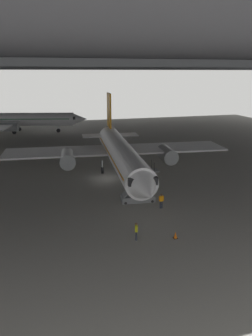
{
  "coord_description": "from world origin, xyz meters",
  "views": [
    {
      "loc": [
        -9.33,
        -40.45,
        13.49
      ],
      "look_at": [
        0.9,
        -3.84,
        2.39
      ],
      "focal_mm": 35.23,
      "sensor_mm": 36.0,
      "label": 1
    }
  ],
  "objects_px": {
    "airplane_main": "(120,153)",
    "airplane_distant": "(23,119)",
    "boarding_stairs": "(138,195)",
    "traffic_cone_orange": "(175,235)",
    "crew_worker_by_stairs": "(161,200)",
    "crew_worker_near_nose": "(136,230)"
  },
  "relations": [
    {
      "from": "airplane_main",
      "to": "airplane_distant",
      "type": "xyz_separation_m",
      "value": [
        -13.1,
        38.3,
        -0.17
      ]
    },
    {
      "from": "crew_worker_near_nose",
      "to": "traffic_cone_orange",
      "type": "distance_m",
      "value": 3.38
    },
    {
      "from": "boarding_stairs",
      "to": "airplane_distant",
      "type": "xyz_separation_m",
      "value": [
        -12.74,
        47.31,
        2.35
      ]
    },
    {
      "from": "airplane_distant",
      "to": "airplane_main",
      "type": "bearing_deg",
      "value": -71.11
    },
    {
      "from": "airplane_main",
      "to": "crew_worker_near_nose",
      "type": "xyz_separation_m",
      "value": [
        -3.15,
        -17.19,
        -2.35
      ]
    },
    {
      "from": "airplane_main",
      "to": "traffic_cone_orange",
      "type": "height_order",
      "value": "airplane_main"
    },
    {
      "from": "airplane_main",
      "to": "boarding_stairs",
      "type": "xyz_separation_m",
      "value": [
        -0.37,
        -9.02,
        -2.52
      ]
    },
    {
      "from": "boarding_stairs",
      "to": "traffic_cone_orange",
      "type": "relative_size",
      "value": 7.36
    },
    {
      "from": "airplane_main",
      "to": "traffic_cone_orange",
      "type": "relative_size",
      "value": 53.89
    },
    {
      "from": "airplane_distant",
      "to": "traffic_cone_orange",
      "type": "xyz_separation_m",
      "value": [
        13.22,
        -56.12,
        -2.77
      ]
    },
    {
      "from": "boarding_stairs",
      "to": "airplane_distant",
      "type": "distance_m",
      "value": 49.05
    },
    {
      "from": "boarding_stairs",
      "to": "crew_worker_near_nose",
      "type": "relative_size",
      "value": 2.84
    },
    {
      "from": "crew_worker_near_nose",
      "to": "crew_worker_by_stairs",
      "type": "distance_m",
      "value": 7.17
    },
    {
      "from": "boarding_stairs",
      "to": "crew_worker_by_stairs",
      "type": "bearing_deg",
      "value": -56.92
    },
    {
      "from": "crew_worker_near_nose",
      "to": "airplane_distant",
      "type": "height_order",
      "value": "airplane_distant"
    },
    {
      "from": "crew_worker_by_stairs",
      "to": "traffic_cone_orange",
      "type": "distance_m",
      "value": 6.41
    },
    {
      "from": "airplane_distant",
      "to": "traffic_cone_orange",
      "type": "relative_size",
      "value": 47.73
    },
    {
      "from": "airplane_distant",
      "to": "traffic_cone_orange",
      "type": "bearing_deg",
      "value": -76.75
    },
    {
      "from": "crew_worker_by_stairs",
      "to": "airplane_distant",
      "type": "xyz_separation_m",
      "value": [
        -14.39,
        49.85,
        2.17
      ]
    },
    {
      "from": "traffic_cone_orange",
      "to": "boarding_stairs",
      "type": "bearing_deg",
      "value": 93.15
    },
    {
      "from": "crew_worker_by_stairs",
      "to": "boarding_stairs",
      "type": "bearing_deg",
      "value": 123.08
    },
    {
      "from": "airplane_main",
      "to": "crew_worker_by_stairs",
      "type": "relative_size",
      "value": 20.41
    }
  ]
}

